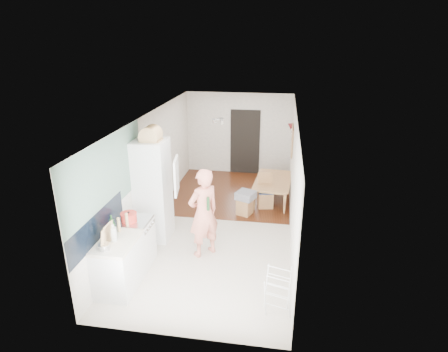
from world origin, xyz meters
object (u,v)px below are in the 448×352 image
(person, at_px, (203,205))
(dining_chair, at_px, (266,191))
(dining_table, at_px, (274,192))
(stool, at_px, (245,206))
(drying_rack, at_px, (278,293))

(person, height_order, dining_chair, person)
(dining_table, height_order, dining_chair, dining_chair)
(dining_table, distance_m, dining_chair, 0.52)
(stool, bearing_deg, dining_table, 54.96)
(dining_chair, distance_m, stool, 0.73)
(dining_chair, bearing_deg, drying_rack, -94.84)
(person, bearing_deg, drying_rack, 89.97)
(dining_table, distance_m, stool, 1.16)
(dining_chair, height_order, stool, dining_chair)
(stool, distance_m, drying_rack, 3.45)
(stool, bearing_deg, dining_chair, 47.78)
(drying_rack, bearing_deg, dining_chair, 111.72)
(person, distance_m, dining_table, 3.19)
(dining_chair, bearing_deg, stool, -142.94)
(dining_chair, bearing_deg, person, -125.08)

